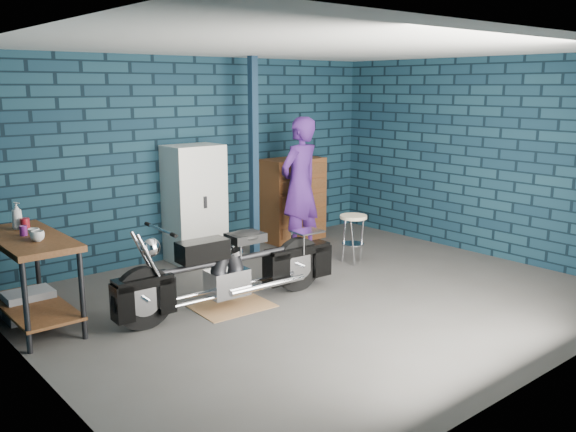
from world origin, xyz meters
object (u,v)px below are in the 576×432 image
storage_bin (29,305)px  tool_chest (293,199)px  motorcycle (232,262)px  person (300,186)px  workbench (32,281)px  shop_stool (353,239)px  locker (195,203)px

storage_bin → tool_chest: bearing=10.3°
motorcycle → person: person is taller
motorcycle → person: bearing=34.0°
workbench → motorcycle: bearing=-24.3°
storage_bin → tool_chest: size_ratio=0.37×
workbench → person: bearing=6.1°
person → tool_chest: size_ratio=1.53×
shop_stool → locker: bearing=135.6°
workbench → person: person is taller
motorcycle → person: size_ratio=1.17×
tool_chest → shop_stool: tool_chest is taller
workbench → motorcycle: (1.79, -0.81, 0.04)m
storage_bin → shop_stool: shop_stool is taller
person → shop_stool: bearing=91.1°
person → shop_stool: person is taller
shop_stool → person: bearing=100.7°
storage_bin → tool_chest: tool_chest is taller
locker → motorcycle: bearing=-110.2°
workbench → motorcycle: size_ratio=0.63×
motorcycle → shop_stool: bearing=11.4°
motorcycle → tool_chest: (2.39, 1.80, 0.13)m
motorcycle → shop_stool: 2.20m
workbench → storage_bin: size_ratio=3.03×
storage_bin → shop_stool: size_ratio=0.71×
motorcycle → tool_chest: tool_chest is taller
locker → shop_stool: locker is taller
motorcycle → locker: (0.66, 1.80, 0.29)m
workbench → locker: size_ratio=0.90×
workbench → tool_chest: bearing=13.3°
workbench → motorcycle: motorcycle is taller
workbench → motorcycle: 1.96m
workbench → locker: bearing=22.0°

